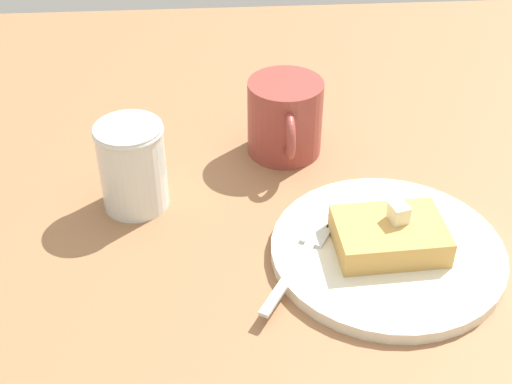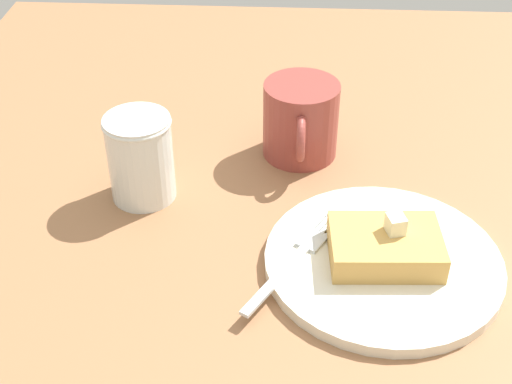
{
  "view_description": "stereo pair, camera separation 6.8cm",
  "coord_description": "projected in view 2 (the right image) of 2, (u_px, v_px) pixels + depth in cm",
  "views": [
    {
      "loc": [
        57.71,
        -13.45,
        47.24
      ],
      "look_at": [
        3.68,
        -9.66,
        6.62
      ],
      "focal_mm": 50.0,
      "sensor_mm": 36.0,
      "label": 1
    },
    {
      "loc": [
        57.76,
        -6.68,
        47.24
      ],
      "look_at": [
        3.68,
        -9.66,
        6.62
      ],
      "focal_mm": 50.0,
      "sensor_mm": 36.0,
      "label": 2
    }
  ],
  "objects": [
    {
      "name": "table_surface",
      "position": [
        351.0,
        217.0,
        0.74
      ],
      "size": [
        104.42,
        104.42,
        2.12
      ],
      "primitive_type": "cube",
      "color": "#946441",
      "rests_on": "ground"
    },
    {
      "name": "plate",
      "position": [
        383.0,
        262.0,
        0.66
      ],
      "size": [
        21.86,
        21.86,
        1.19
      ],
      "color": "silver",
      "rests_on": "table_surface"
    },
    {
      "name": "toast_slice_center",
      "position": [
        385.0,
        247.0,
        0.64
      ],
      "size": [
        7.67,
        10.36,
        2.64
      ],
      "primitive_type": "cube",
      "rotation": [
        0.0,
        0.0,
        0.05
      ],
      "color": "tan",
      "rests_on": "plate"
    },
    {
      "name": "butter_pat_primary",
      "position": [
        396.0,
        224.0,
        0.64
      ],
      "size": [
        2.07,
        1.96,
        1.71
      ],
      "primitive_type": "cube",
      "rotation": [
        0.0,
        0.0,
        0.28
      ],
      "color": "#EFEDC4",
      "rests_on": "toast_slice_center"
    },
    {
      "name": "fork",
      "position": [
        299.0,
        254.0,
        0.65
      ],
      "size": [
        14.51,
        9.36,
        0.36
      ],
      "color": "silver",
      "rests_on": "plate"
    },
    {
      "name": "syrup_jar",
      "position": [
        141.0,
        162.0,
        0.72
      ],
      "size": [
        6.91,
        6.91,
        9.25
      ],
      "color": "#371A07",
      "rests_on": "table_surface"
    },
    {
      "name": "coffee_mug",
      "position": [
        301.0,
        120.0,
        0.79
      ],
      "size": [
        11.15,
        8.32,
        8.62
      ],
      "color": "brown",
      "rests_on": "table_surface"
    }
  ]
}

